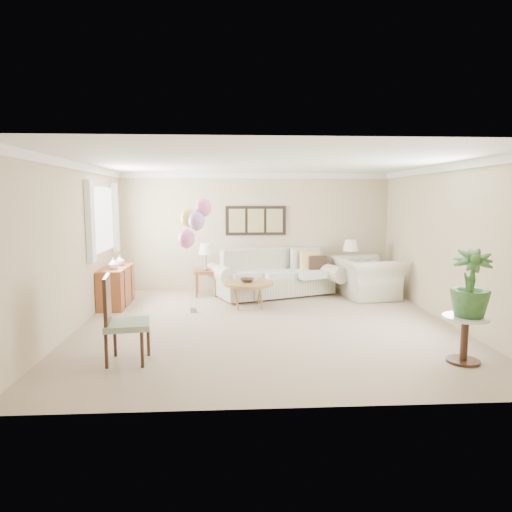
# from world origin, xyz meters

# --- Properties ---
(ground_plane) EXTENTS (6.00, 6.00, 0.00)m
(ground_plane) POSITION_xyz_m (0.00, 0.00, 0.00)
(ground_plane) COLOR tan
(room_shell) EXTENTS (6.04, 6.04, 2.60)m
(room_shell) POSITION_xyz_m (-0.11, 0.09, 1.63)
(room_shell) COLOR #C6B491
(room_shell) RESTS_ON ground
(wall_art_triptych) EXTENTS (1.35, 0.06, 0.65)m
(wall_art_triptych) POSITION_xyz_m (0.00, 2.96, 1.55)
(wall_art_triptych) COLOR black
(wall_art_triptych) RESTS_ON ground
(sofa) EXTENTS (2.95, 1.77, 0.97)m
(sofa) POSITION_xyz_m (0.37, 2.28, 0.38)
(sofa) COLOR beige
(sofa) RESTS_ON ground
(end_table_left) EXTENTS (0.50, 0.46, 0.55)m
(end_table_left) POSITION_xyz_m (-1.08, 2.31, 0.46)
(end_table_left) COLOR brown
(end_table_left) RESTS_ON ground
(end_table_right) EXTENTS (0.52, 0.47, 0.56)m
(end_table_right) POSITION_xyz_m (2.02, 2.44, 0.47)
(end_table_right) COLOR brown
(end_table_right) RESTS_ON ground
(lamp_left) EXTENTS (0.32, 0.32, 0.56)m
(lamp_left) POSITION_xyz_m (-1.08, 2.31, 0.97)
(lamp_left) COLOR gray
(lamp_left) RESTS_ON end_table_left
(lamp_right) EXTENTS (0.34, 0.34, 0.59)m
(lamp_right) POSITION_xyz_m (2.02, 2.44, 1.01)
(lamp_right) COLOR gray
(lamp_right) RESTS_ON end_table_right
(coffee_table) EXTENTS (0.95, 0.95, 0.48)m
(coffee_table) POSITION_xyz_m (-0.24, 1.22, 0.44)
(coffee_table) COLOR #A07142
(coffee_table) RESTS_ON ground
(decor_bowl) EXTENTS (0.29, 0.29, 0.07)m
(decor_bowl) POSITION_xyz_m (-0.26, 1.24, 0.51)
(decor_bowl) COLOR #322720
(decor_bowl) RESTS_ON coffee_table
(armchair) EXTENTS (1.27, 1.41, 0.82)m
(armchair) POSITION_xyz_m (2.21, 1.96, 0.41)
(armchair) COLOR beige
(armchair) RESTS_ON ground
(side_table) EXTENTS (0.55, 0.55, 0.59)m
(side_table) POSITION_xyz_m (2.31, -1.88, 0.45)
(side_table) COLOR silver
(side_table) RESTS_ON ground
(potted_plant) EXTENTS (0.60, 0.60, 0.83)m
(potted_plant) POSITION_xyz_m (2.33, -1.91, 1.01)
(potted_plant) COLOR #204C18
(potted_plant) RESTS_ON side_table
(accent_chair) EXTENTS (0.61, 0.61, 1.09)m
(accent_chair) POSITION_xyz_m (-1.95, -1.61, 0.57)
(accent_chair) COLOR gray
(accent_chair) RESTS_ON ground
(credenza) EXTENTS (0.46, 1.20, 0.74)m
(credenza) POSITION_xyz_m (-2.76, 1.50, 0.37)
(credenza) COLOR brown
(credenza) RESTS_ON ground
(vase_white) EXTENTS (0.26, 0.26, 0.21)m
(vase_white) POSITION_xyz_m (-2.74, 1.28, 0.84)
(vase_white) COLOR silver
(vase_white) RESTS_ON credenza
(vase_sage) EXTENTS (0.24, 0.24, 0.19)m
(vase_sage) POSITION_xyz_m (-2.74, 1.77, 0.84)
(vase_sage) COLOR beige
(vase_sage) RESTS_ON credenza
(balloon_cluster) EXTENTS (0.59, 0.43, 2.04)m
(balloon_cluster) POSITION_xyz_m (-1.22, 0.91, 1.62)
(balloon_cluster) COLOR gray
(balloon_cluster) RESTS_ON ground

